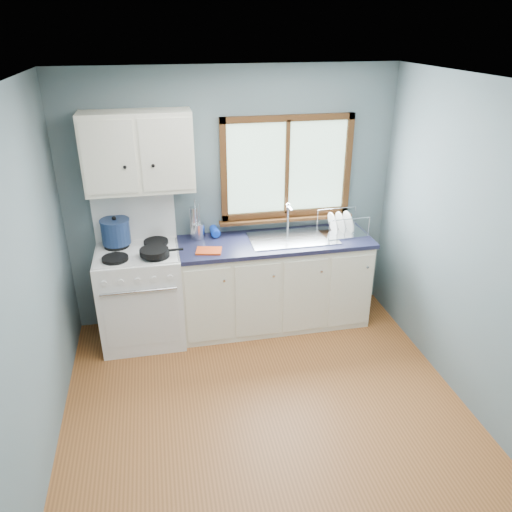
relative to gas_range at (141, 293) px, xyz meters
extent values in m
cube|color=#9A5929|center=(0.95, -1.47, -0.50)|extent=(3.20, 3.60, 0.02)
cube|color=white|center=(0.95, -1.47, 2.02)|extent=(3.20, 3.60, 0.02)
cube|color=slate|center=(0.95, 0.34, 0.76)|extent=(3.20, 0.02, 2.50)
cube|color=slate|center=(-0.66, -1.47, 0.76)|extent=(0.02, 3.60, 2.50)
cube|color=slate|center=(2.56, -1.47, 0.76)|extent=(0.02, 3.60, 2.50)
cube|color=white|center=(0.00, -0.01, -0.03)|extent=(0.76, 0.65, 0.92)
cube|color=white|center=(0.00, 0.30, 0.65)|extent=(0.76, 0.05, 0.44)
cube|color=silver|center=(0.00, -0.01, 0.43)|extent=(0.72, 0.59, 0.01)
cylinder|color=black|center=(-0.18, -0.16, 0.45)|extent=(0.23, 0.23, 0.03)
cylinder|color=black|center=(0.18, -0.16, 0.45)|extent=(0.23, 0.23, 0.03)
cylinder|color=black|center=(-0.18, 0.14, 0.45)|extent=(0.23, 0.23, 0.03)
cylinder|color=black|center=(0.18, 0.14, 0.45)|extent=(0.23, 0.23, 0.03)
cylinder|color=silver|center=(0.00, -0.35, 0.21)|extent=(0.66, 0.02, 0.02)
cube|color=silver|center=(0.00, -0.33, -0.09)|extent=(0.66, 0.01, 0.55)
cube|color=white|center=(1.31, 0.02, -0.05)|extent=(1.85, 0.60, 0.88)
cube|color=black|center=(1.31, 0.04, -0.45)|extent=(1.85, 0.54, 0.08)
cube|color=black|center=(1.31, 0.02, 0.41)|extent=(1.89, 0.64, 0.04)
cube|color=silver|center=(1.49, 0.02, 0.43)|extent=(0.84, 0.46, 0.01)
cube|color=silver|center=(1.29, 0.02, 0.36)|extent=(0.36, 0.40, 0.14)
cube|color=silver|center=(1.69, 0.02, 0.36)|extent=(0.36, 0.40, 0.14)
cylinder|color=silver|center=(1.49, 0.22, 0.57)|extent=(0.02, 0.02, 0.28)
cylinder|color=silver|center=(1.49, 0.15, 0.70)|extent=(0.02, 0.16, 0.02)
sphere|color=silver|center=(1.49, 0.22, 0.71)|extent=(0.04, 0.04, 0.04)
cube|color=#9EC6A8|center=(1.49, 0.32, 1.06)|extent=(1.22, 0.01, 0.92)
cube|color=#4B2A12|center=(1.49, 0.30, 1.53)|extent=(1.30, 0.05, 0.06)
cube|color=#4B2A12|center=(1.49, 0.30, 0.59)|extent=(1.30, 0.05, 0.06)
cube|color=#4B2A12|center=(0.87, 0.30, 1.06)|extent=(0.06, 0.05, 1.00)
cube|color=#4B2A12|center=(2.10, 0.30, 1.06)|extent=(0.06, 0.05, 1.00)
cube|color=#4B2A12|center=(1.49, 0.30, 1.06)|extent=(0.03, 0.05, 0.92)
cube|color=#4B2A12|center=(1.49, 0.27, 0.54)|extent=(1.36, 0.10, 0.03)
cube|color=white|center=(0.10, 0.16, 1.31)|extent=(0.95, 0.32, 0.70)
cube|color=white|center=(-0.14, -0.01, 1.31)|extent=(0.44, 0.01, 0.62)
cube|color=white|center=(0.34, -0.01, 1.31)|extent=(0.44, 0.01, 0.62)
sphere|color=black|center=(-0.02, -0.02, 1.23)|extent=(0.03, 0.03, 0.03)
sphere|color=black|center=(0.22, -0.02, 1.23)|extent=(0.03, 0.03, 0.03)
cylinder|color=black|center=(0.16, -0.17, 0.49)|extent=(0.26, 0.26, 0.05)
cube|color=black|center=(0.35, -0.17, 0.49)|extent=(0.14, 0.03, 0.02)
cylinder|color=navy|center=(-0.18, 0.15, 0.58)|extent=(0.30, 0.30, 0.22)
cylinder|color=navy|center=(-0.18, 0.15, 0.69)|extent=(0.31, 0.31, 0.02)
sphere|color=black|center=(-0.18, 0.15, 0.71)|extent=(0.05, 0.05, 0.04)
cylinder|color=silver|center=(0.59, 0.21, 0.50)|extent=(0.13, 0.13, 0.16)
cylinder|color=silver|center=(0.61, 0.21, 0.67)|extent=(0.01, 0.01, 0.23)
cylinder|color=silver|center=(0.57, 0.22, 0.69)|extent=(0.01, 0.01, 0.27)
cylinder|color=silver|center=(0.59, 0.19, 0.65)|extent=(0.01, 0.01, 0.21)
cylinder|color=silver|center=(0.55, 0.21, 0.59)|extent=(0.10, 0.10, 0.32)
imported|color=blue|center=(0.76, 0.16, 0.54)|extent=(0.10, 0.10, 0.24)
cube|color=#D04216|center=(0.65, -0.12, 0.43)|extent=(0.26, 0.21, 0.02)
cube|color=silver|center=(2.00, 0.05, 0.43)|extent=(0.45, 0.35, 0.02)
cylinder|color=silver|center=(1.81, -0.11, 0.53)|extent=(0.01, 0.01, 0.21)
cylinder|color=silver|center=(2.22, -0.09, 0.53)|extent=(0.01, 0.01, 0.21)
cylinder|color=silver|center=(1.79, 0.20, 0.53)|extent=(0.01, 0.01, 0.21)
cylinder|color=silver|center=(2.20, 0.22, 0.53)|extent=(0.01, 0.01, 0.21)
cylinder|color=silver|center=(2.01, -0.10, 0.63)|extent=(0.41, 0.03, 0.01)
cylinder|color=silver|center=(1.99, 0.21, 0.63)|extent=(0.41, 0.03, 0.01)
cylinder|color=white|center=(1.90, 0.05, 0.54)|extent=(0.07, 0.23, 0.22)
cylinder|color=white|center=(1.98, 0.05, 0.54)|extent=(0.07, 0.23, 0.22)
cylinder|color=white|center=(2.07, 0.06, 0.54)|extent=(0.07, 0.23, 0.22)
camera|label=1|loc=(0.24, -4.28, 2.33)|focal=35.00mm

